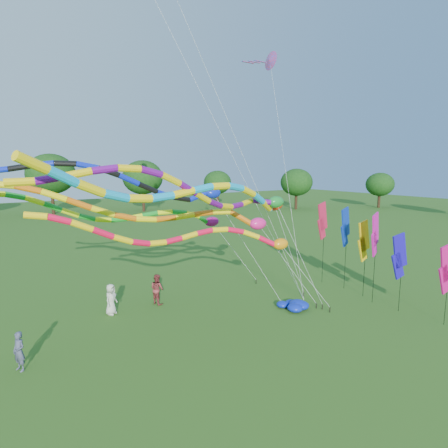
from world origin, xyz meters
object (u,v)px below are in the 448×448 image
tube_kite_red (202,237)px  blue_nylon_heap (293,304)px  person_a (111,299)px  tube_kite_orange (155,211)px  person_c (157,289)px  person_b (19,351)px

tube_kite_red → blue_nylon_heap: size_ratio=8.40×
person_a → tube_kite_orange: bearing=-106.1°
blue_nylon_heap → person_c: 7.63m
tube_kite_red → person_b: tube_kite_red is taller
person_b → person_c: (7.19, 3.69, 0.09)m
tube_kite_red → person_c: 6.32m
tube_kite_red → tube_kite_orange: tube_kite_orange is taller
tube_kite_orange → person_b: (-5.95, -0.63, -4.92)m
tube_kite_orange → blue_nylon_heap: size_ratio=9.86×
person_b → person_c: person_c is taller
tube_kite_red → person_c: bearing=99.9°
tube_kite_orange → blue_nylon_heap: tube_kite_orange is taller
tube_kite_red → blue_nylon_heap: bearing=12.3°
person_a → blue_nylon_heap: bearing=-69.4°
tube_kite_red → person_c: tube_kite_red is taller
person_b → person_a: bearing=100.0°
blue_nylon_heap → person_c: person_c is taller
tube_kite_red → person_c: size_ratio=7.96×
blue_nylon_heap → person_b: (-13.16, 1.00, 0.54)m
tube_kite_red → tube_kite_orange: 2.59m
person_b → tube_kite_orange: bearing=67.7°
tube_kite_red → tube_kite_orange: (-1.33, 1.98, 1.02)m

